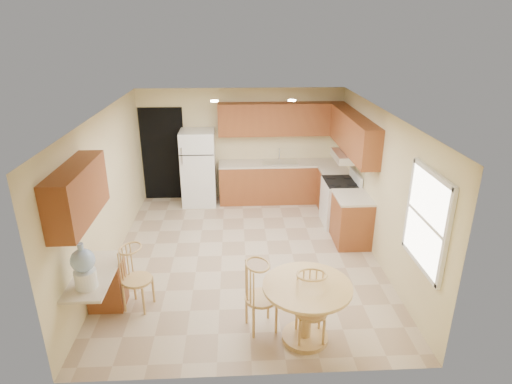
{
  "coord_description": "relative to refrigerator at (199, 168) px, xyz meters",
  "views": [
    {
      "loc": [
        -0.15,
        -6.56,
        3.8
      ],
      "look_at": [
        0.2,
        0.3,
        1.07
      ],
      "focal_mm": 30.0,
      "sensor_mm": 36.0,
      "label": 1
    }
  ],
  "objects": [
    {
      "name": "wall_back",
      "position": [
        0.95,
        0.35,
        0.42
      ],
      "size": [
        4.5,
        0.02,
        2.5
      ],
      "primitive_type": "cube",
      "color": "beige",
      "rests_on": "floor"
    },
    {
      "name": "counter_back",
      "position": [
        1.83,
        0.05,
        0.06
      ],
      "size": [
        2.75,
        0.63,
        0.04
      ],
      "primitive_type": "cube",
      "color": "beige",
      "rests_on": "base_cab_back"
    },
    {
      "name": "counter_right_b",
      "position": [
        2.9,
        -2.0,
        0.06
      ],
      "size": [
        0.63,
        0.8,
        0.04
      ],
      "primitive_type": "cube",
      "color": "beige",
      "rests_on": "base_cab_right_b"
    },
    {
      "name": "window",
      "position": [
        3.18,
        -4.25,
        0.67
      ],
      "size": [
        0.06,
        1.12,
        1.3
      ],
      "color": "white",
      "rests_on": "wall_right"
    },
    {
      "name": "refrigerator",
      "position": [
        0.0,
        0.0,
        0.0
      ],
      "size": [
        0.73,
        0.71,
        1.66
      ],
      "color": "white",
      "rests_on": "floor"
    },
    {
      "name": "stove",
      "position": [
        2.88,
        -1.22,
        -0.36
      ],
      "size": [
        0.65,
        0.76,
        1.09
      ],
      "color": "white",
      "rests_on": "floor"
    },
    {
      "name": "upper_cab_back",
      "position": [
        1.83,
        0.19,
        1.02
      ],
      "size": [
        2.75,
        0.33,
        0.7
      ],
      "primitive_type": "cube",
      "color": "brown",
      "rests_on": "wall_back"
    },
    {
      "name": "wall_right",
      "position": [
        3.2,
        -2.4,
        0.42
      ],
      "size": [
        0.02,
        5.5,
        2.5
      ],
      "primitive_type": "cube",
      "color": "beige",
      "rests_on": "floor"
    },
    {
      "name": "doorway",
      "position": [
        -0.8,
        0.34,
        0.22
      ],
      "size": [
        0.9,
        0.02,
        2.1
      ],
      "primitive_type": "cube",
      "color": "black",
      "rests_on": "floor"
    },
    {
      "name": "desk_pedestal",
      "position": [
        -1.05,
        -3.72,
        -0.47
      ],
      "size": [
        0.48,
        0.42,
        0.72
      ],
      "primitive_type": "cube",
      "color": "brown",
      "rests_on": "floor"
    },
    {
      "name": "ceiling",
      "position": [
        0.95,
        -2.4,
        1.67
      ],
      "size": [
        4.5,
        5.5,
        0.02
      ],
      "primitive_type": "cube",
      "color": "white",
      "rests_on": "wall_back"
    },
    {
      "name": "wall_front",
      "position": [
        0.95,
        -5.15,
        0.42
      ],
      "size": [
        4.5,
        0.02,
        2.5
      ],
      "primitive_type": "cube",
      "color": "beige",
      "rests_on": "floor"
    },
    {
      "name": "counter_right_a",
      "position": [
        2.9,
        -0.54,
        0.06
      ],
      "size": [
        0.63,
        0.59,
        0.04
      ],
      "primitive_type": "cube",
      "color": "beige",
      "rests_on": "base_cab_right_a"
    },
    {
      "name": "can_light_a",
      "position": [
        0.45,
        -1.2,
        1.65
      ],
      "size": [
        0.14,
        0.14,
        0.02
      ],
      "primitive_type": "cylinder",
      "color": "white",
      "rests_on": "ceiling"
    },
    {
      "name": "wall_left",
      "position": [
        -1.3,
        -2.4,
        0.42
      ],
      "size": [
        0.02,
        5.5,
        2.5
      ],
      "primitive_type": "cube",
      "color": "beige",
      "rests_on": "floor"
    },
    {
      "name": "base_cab_right_a",
      "position": [
        2.9,
        -0.54,
        -0.4
      ],
      "size": [
        0.6,
        0.59,
        0.87
      ],
      "primitive_type": "cube",
      "color": "brown",
      "rests_on": "floor"
    },
    {
      "name": "upper_cab_right",
      "position": [
        3.04,
        -1.19,
        1.02
      ],
      "size": [
        0.33,
        2.42,
        0.7
      ],
      "primitive_type": "cube",
      "color": "brown",
      "rests_on": "wall_right"
    },
    {
      "name": "desk_top",
      "position": [
        -1.05,
        -4.1,
        -0.08
      ],
      "size": [
        0.5,
        1.2,
        0.04
      ],
      "primitive_type": "cube",
      "color": "beige",
      "rests_on": "desk_pedestal"
    },
    {
      "name": "water_crock",
      "position": [
        -1.05,
        -4.4,
        0.21
      ],
      "size": [
        0.29,
        0.29,
        0.6
      ],
      "color": "white",
      "rests_on": "desk_top"
    },
    {
      "name": "chair_table_a",
      "position": [
        1.1,
        -4.41,
        -0.23
      ],
      "size": [
        0.43,
        0.56,
        0.98
      ],
      "rotation": [
        0.0,
        0.0,
        -1.31
      ],
      "color": "tan",
      "rests_on": "floor"
    },
    {
      "name": "dining_table",
      "position": [
        1.65,
        -4.57,
        -0.3
      ],
      "size": [
        1.1,
        1.1,
        0.81
      ],
      "rotation": [
        0.0,
        0.0,
        -0.1
      ],
      "color": "tan",
      "rests_on": "floor"
    },
    {
      "name": "floor",
      "position": [
        0.95,
        -2.4,
        -0.83
      ],
      "size": [
        5.5,
        5.5,
        0.0
      ],
      "primitive_type": "plane",
      "color": "tan",
      "rests_on": "ground"
    },
    {
      "name": "upper_cab_left",
      "position": [
        -1.13,
        -4.0,
        1.02
      ],
      "size": [
        0.33,
        1.4,
        0.7
      ],
      "primitive_type": "cube",
      "color": "brown",
      "rests_on": "wall_left"
    },
    {
      "name": "sink",
      "position": [
        1.8,
        0.05,
        0.08
      ],
      "size": [
        0.78,
        0.44,
        0.01
      ],
      "primitive_type": "cube",
      "color": "silver",
      "rests_on": "counter_back"
    },
    {
      "name": "can_light_b",
      "position": [
        1.85,
        -1.2,
        1.65
      ],
      "size": [
        0.14,
        0.14,
        0.02
      ],
      "primitive_type": "cylinder",
      "color": "white",
      "rests_on": "ceiling"
    },
    {
      "name": "range_hood",
      "position": [
        2.95,
        -1.22,
        0.59
      ],
      "size": [
        0.5,
        0.76,
        0.14
      ],
      "primitive_type": "cube",
      "color": "silver",
      "rests_on": "upper_cab_right"
    },
    {
      "name": "chair_table_b",
      "position": [
        1.7,
        -4.69,
        -0.25
      ],
      "size": [
        0.42,
        0.42,
        0.94
      ],
      "rotation": [
        0.0,
        0.0,
        3.13
      ],
      "color": "tan",
      "rests_on": "floor"
    },
    {
      "name": "base_cab_back",
      "position": [
        1.83,
        0.05,
        -0.4
      ],
      "size": [
        2.75,
        0.6,
        0.87
      ],
      "primitive_type": "cube",
      "color": "brown",
      "rests_on": "floor"
    },
    {
      "name": "base_cab_right_b",
      "position": [
        2.9,
        -2.0,
        -0.4
      ],
      "size": [
        0.6,
        0.8,
        0.87
      ],
      "primitive_type": "cube",
      "color": "brown",
      "rests_on": "floor"
    },
    {
      "name": "chair_desk",
      "position": [
        -0.6,
        -3.87,
        -0.26
      ],
      "size": [
        0.42,
        0.54,
        0.94
      ],
      "rotation": [
        0.0,
        0.0,
        -1.86
      ],
      "color": "tan",
      "rests_on": "floor"
    }
  ]
}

